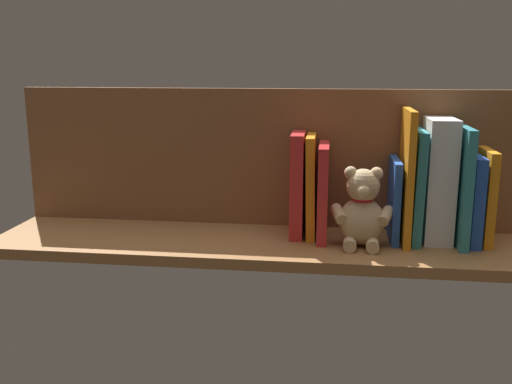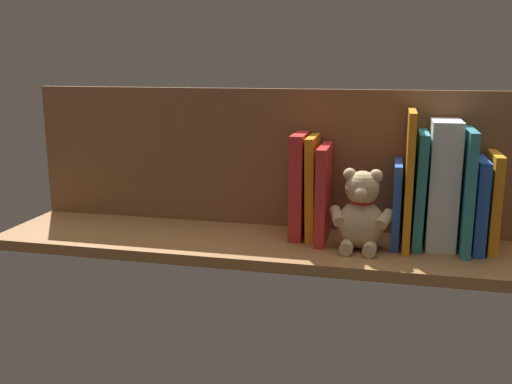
{
  "view_description": "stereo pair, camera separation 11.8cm",
  "coord_description": "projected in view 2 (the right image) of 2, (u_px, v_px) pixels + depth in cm",
  "views": [
    {
      "loc": [
        -14.98,
        113.84,
        35.89
      ],
      "look_at": [
        0.0,
        0.0,
        9.91
      ],
      "focal_mm": 40.45,
      "sensor_mm": 36.0,
      "label": 1
    },
    {
      "loc": [
        -26.54,
        111.71,
        35.89
      ],
      "look_at": [
        0.0,
        0.0,
        9.91
      ],
      "focal_mm": 40.45,
      "sensor_mm": 36.0,
      "label": 2
    }
  ],
  "objects": [
    {
      "name": "book_5",
      "position": [
        396.0,
        203.0,
        1.15
      ],
      "size": [
        1.48,
        12.87,
        16.68
      ],
      "primitive_type": "cube",
      "color": "blue",
      "rests_on": "ground_plane"
    },
    {
      "name": "book_6",
      "position": [
        324.0,
        193.0,
        1.17
      ],
      "size": [
        2.02,
        14.26,
        19.57
      ],
      "primitive_type": "cube",
      "color": "red",
      "rests_on": "ground_plane"
    },
    {
      "name": "teddy_bear",
      "position": [
        361.0,
        214.0,
        1.12
      ],
      "size": [
        12.91,
        10.27,
        15.91
      ],
      "rotation": [
        0.0,
        0.0,
        -0.03
      ],
      "color": "#D1B284",
      "rests_on": "ground_plane"
    },
    {
      "name": "book_2",
      "position": [
        466.0,
        190.0,
        1.11
      ],
      "size": [
        1.7,
        14.65,
        23.56
      ],
      "primitive_type": "cube",
      "color": "teal",
      "rests_on": "ground_plane"
    },
    {
      "name": "book_4",
      "position": [
        409.0,
        179.0,
        1.13
      ],
      "size": [
        1.4,
        14.68,
        26.86
      ],
      "primitive_type": "cube",
      "color": "orange",
      "rests_on": "ground_plane"
    },
    {
      "name": "book_8",
      "position": [
        299.0,
        185.0,
        1.2
      ],
      "size": [
        2.69,
        11.4,
        21.65
      ],
      "primitive_type": "cube",
      "color": "red",
      "rests_on": "ground_plane"
    },
    {
      "name": "book_7",
      "position": [
        313.0,
        187.0,
        1.19
      ],
      "size": [
        2.25,
        11.46,
        21.23
      ],
      "primitive_type": "cube",
      "rotation": [
        0.0,
        0.02,
        0.0
      ],
      "color": "orange",
      "rests_on": "ground_plane"
    },
    {
      "name": "dictionary_thick_white",
      "position": [
        443.0,
        184.0,
        1.13
      ],
      "size": [
        5.6,
        11.56,
        25.0
      ],
      "primitive_type": "cube",
      "color": "white",
      "rests_on": "ground_plane"
    },
    {
      "name": "book_0",
      "position": [
        492.0,
        202.0,
        1.11
      ],
      "size": [
        1.8,
        11.8,
        18.94
      ],
      "primitive_type": "cube",
      "color": "orange",
      "rests_on": "ground_plane"
    },
    {
      "name": "book_1",
      "position": [
        478.0,
        204.0,
        1.12
      ],
      "size": [
        2.14,
        12.85,
        17.92
      ],
      "primitive_type": "cube",
      "color": "blue",
      "rests_on": "ground_plane"
    },
    {
      "name": "shelf_back_panel",
      "position": [
        268.0,
        158.0,
        1.27
      ],
      "size": [
        108.73,
        1.5,
        30.29
      ],
      "primitive_type": "cube",
      "color": "brown",
      "rests_on": "ground_plane"
    },
    {
      "name": "ground_plane",
      "position": [
        256.0,
        243.0,
        1.2
      ],
      "size": [
        108.73,
        26.84,
        2.2
      ],
      "primitive_type": "cube",
      "color": "#9E6B3D"
    },
    {
      "name": "book_3",
      "position": [
        419.0,
        189.0,
        1.14
      ],
      "size": [
        2.14,
        12.86,
        22.74
      ],
      "primitive_type": "cube",
      "rotation": [
        0.0,
        -0.01,
        0.0
      ],
      "color": "teal",
      "rests_on": "ground_plane"
    }
  ]
}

